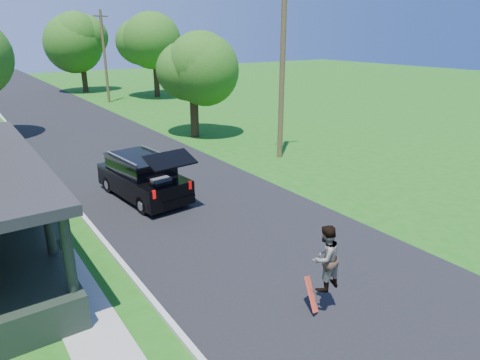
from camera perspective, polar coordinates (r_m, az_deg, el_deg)
ground at (r=12.42m, az=8.50°, el=-12.35°), size 140.00×140.00×0.00m
street at (r=29.31m, az=-18.99°, el=5.45°), size 8.00×120.00×0.02m
curb at (r=28.56m, az=-26.78°, el=4.07°), size 0.15×120.00×0.12m
black_suv at (r=17.71m, az=-12.80°, el=0.38°), size 2.36×5.13×2.32m
skateboarder at (r=10.27m, az=11.30°, el=-10.17°), size 0.83×0.67×1.62m
skateboard at (r=10.83m, az=9.47°, el=-14.89°), size 0.33×0.57×0.80m
tree_right_near at (r=27.29m, az=-6.46°, el=15.44°), size 5.84×5.48×7.15m
tree_right_mid at (r=45.86m, az=-11.48°, el=17.99°), size 7.10×6.90×8.93m
tree_right_far at (r=51.51m, az=-20.65°, el=17.34°), size 6.54×6.31×9.01m
utility_pole_near at (r=22.48m, az=5.70°, el=15.81°), size 1.71×0.30×10.00m
utility_pole_far at (r=43.17m, az=-17.61°, el=15.50°), size 1.48×0.59×8.31m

